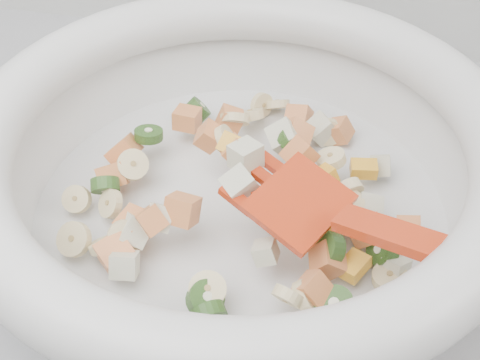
# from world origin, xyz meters

# --- Properties ---
(mixing_bowl) EXTENTS (0.50, 0.43, 0.13)m
(mixing_bowl) POSITION_xyz_m (-0.16, 1.43, 0.97)
(mixing_bowl) COLOR silver
(mixing_bowl) RESTS_ON counter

